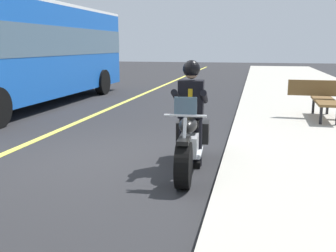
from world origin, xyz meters
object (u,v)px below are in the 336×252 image
object	(u,v)px
motorcycle_main	(190,142)
bus_near	(23,48)
rider_main	(191,104)
bench_sidewalk	(325,96)

from	to	relation	value
motorcycle_main	bus_near	world-z (taller)	bus_near
rider_main	bench_sidewalk	bearing A→B (deg)	147.01
bench_sidewalk	motorcycle_main	bearing A→B (deg)	-31.70
bus_near	bench_sidewalk	size ratio (longest dim) A/B	6.11
bench_sidewalk	rider_main	bearing A→B (deg)	-32.99
motorcycle_main	rider_main	bearing A→B (deg)	-175.11
motorcycle_main	bench_sidewalk	xyz separation A→B (m)	(-4.39, 2.71, 0.26)
motorcycle_main	rider_main	size ratio (longest dim) A/B	1.28
motorcycle_main	rider_main	distance (m)	0.61
motorcycle_main	bus_near	distance (m)	8.33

